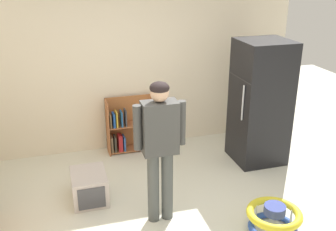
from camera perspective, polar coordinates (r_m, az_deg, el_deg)
The scene contains 6 objects.
back_wall at distance 5.99m, azimuth -5.54°, elevation 7.67°, with size 5.20×0.06×2.70m, color #F1E1C5.
refrigerator at distance 5.76m, azimuth 13.22°, elevation 1.84°, with size 0.73×0.68×1.78m.
bookshelf at distance 6.11m, azimuth -5.71°, elevation -1.78°, with size 0.80×0.28×0.85m.
standing_person at distance 4.20m, azimuth -1.18°, elevation -3.72°, with size 0.57×0.22×1.64m.
baby_walker at distance 4.57m, azimuth 15.07°, elevation -14.20°, with size 0.60×0.60×0.32m.
pet_carrier at distance 5.02m, azimuth -11.33°, elevation -10.07°, with size 0.42×0.55×0.36m.
Camera 1 is at (-1.09, -3.38, 2.77)m, focal length 42.07 mm.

